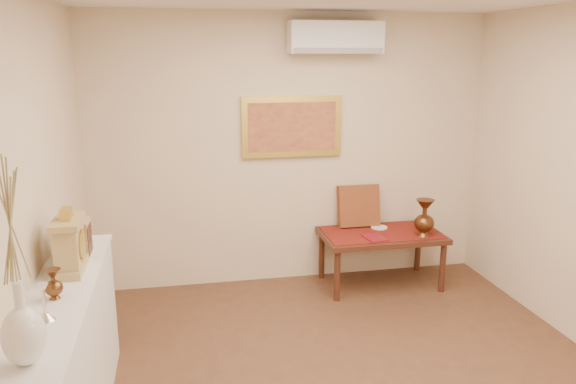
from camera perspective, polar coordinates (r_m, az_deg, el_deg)
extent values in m
cube|color=beige|center=(5.64, 0.33, 4.17)|extent=(4.00, 0.02, 2.70)
cube|color=beige|center=(3.45, -25.55, -3.55)|extent=(0.02, 4.50, 2.70)
cube|color=maroon|center=(5.72, 9.47, -4.10)|extent=(1.14, 0.59, 0.01)
cylinder|color=white|center=(5.86, 9.24, -3.57)|extent=(0.17, 0.17, 0.01)
cube|color=maroon|center=(5.53, 8.81, -4.61)|extent=(0.21, 0.27, 0.01)
cube|color=#5E1512|center=(5.85, 7.18, -1.39)|extent=(0.43, 0.19, 0.44)
cube|color=white|center=(3.75, -21.41, -16.34)|extent=(0.35, 2.00, 0.95)
cube|color=white|center=(3.54, -22.11, -9.43)|extent=(0.37, 2.02, 0.03)
cube|color=tan|center=(3.78, -21.14, -7.16)|extent=(0.16, 0.36, 0.05)
cube|color=tan|center=(3.73, -21.34, -5.01)|extent=(0.14, 0.30, 0.25)
cylinder|color=beige|center=(3.72, -20.20, -4.97)|extent=(0.01, 0.17, 0.17)
cylinder|color=gold|center=(3.72, -20.12, -4.97)|extent=(0.01, 0.19, 0.19)
cube|color=tan|center=(3.69, -21.54, -2.87)|extent=(0.17, 0.34, 0.04)
cube|color=gold|center=(3.68, -21.61, -2.05)|extent=(0.06, 0.11, 0.07)
cube|color=tan|center=(4.02, -20.57, -4.57)|extent=(0.15, 0.20, 0.22)
cube|color=#462115|center=(4.03, -19.43, -5.21)|extent=(0.01, 0.17, 0.09)
cube|color=#462115|center=(4.00, -19.55, -3.86)|extent=(0.01, 0.17, 0.09)
cube|color=tan|center=(3.99, -20.72, -2.91)|extent=(0.16, 0.21, 0.02)
cube|color=#462115|center=(5.73, 9.46, -4.37)|extent=(1.20, 0.70, 0.05)
cylinder|color=#462115|center=(5.40, 5.01, -8.49)|extent=(0.06, 0.06, 0.50)
cylinder|color=#462115|center=(5.79, 15.42, -7.41)|extent=(0.06, 0.06, 0.50)
cylinder|color=#462115|center=(5.92, 3.43, -6.41)|extent=(0.06, 0.06, 0.50)
cylinder|color=#462115|center=(6.27, 13.06, -5.58)|extent=(0.06, 0.06, 0.50)
cube|color=gold|center=(5.58, 0.39, 6.66)|extent=(1.00, 0.05, 0.60)
cube|color=#BB6941|center=(5.56, 0.45, 6.63)|extent=(0.88, 0.01, 0.48)
cube|color=silver|center=(5.53, 4.84, 15.37)|extent=(0.90, 0.24, 0.30)
cube|color=gray|center=(5.42, 5.18, 14.13)|extent=(0.86, 0.02, 0.05)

